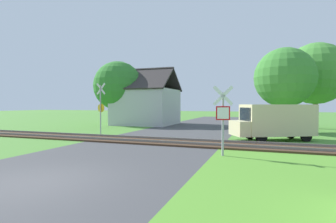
{
  "coord_description": "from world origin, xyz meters",
  "views": [
    {
      "loc": [
        5.99,
        -5.73,
        2.24
      ],
      "look_at": [
        0.5,
        9.63,
        1.8
      ],
      "focal_mm": 28.0,
      "sensor_mm": 36.0,
      "label": 1
    }
  ],
  "objects": [
    {
      "name": "tree_far",
      "position": [
        10.68,
        21.65,
        5.07
      ],
      "size": [
        5.63,
        5.63,
        7.9
      ],
      "color": "#513823",
      "rests_on": "ground"
    },
    {
      "name": "ground_plane",
      "position": [
        0.0,
        0.0,
        0.0
      ],
      "size": [
        160.0,
        160.0,
        0.0
      ],
      "primitive_type": "plane",
      "color": "#4C8433"
    },
    {
      "name": "mail_truck",
      "position": [
        6.76,
        11.78,
        1.24
      ],
      "size": [
        5.2,
        3.9,
        2.24
      ],
      "rotation": [
        0.0,
        0.0,
        2.05
      ],
      "color": "beige",
      "rests_on": "ground"
    },
    {
      "name": "tree_left",
      "position": [
        -9.07,
        19.86,
        4.31
      ],
      "size": [
        5.4,
        5.4,
        7.02
      ],
      "color": "#513823",
      "rests_on": "ground"
    },
    {
      "name": "rail_track",
      "position": [
        0.0,
        8.63,
        0.06
      ],
      "size": [
        60.0,
        2.6,
        0.22
      ],
      "color": "#422D1E",
      "rests_on": "ground"
    },
    {
      "name": "stop_sign_near",
      "position": [
        4.42,
        5.73,
        1.74
      ],
      "size": [
        0.86,
        0.22,
        3.06
      ],
      "rotation": [
        0.0,
        0.0,
        3.36
      ],
      "color": "#9E9EA5",
      "rests_on": "ground"
    },
    {
      "name": "crossing_sign_far",
      "position": [
        -5.31,
        10.96,
        2.15
      ],
      "size": [
        0.87,
        0.2,
        3.84
      ],
      "rotation": [
        0.0,
        0.0,
        -0.18
      ],
      "color": "#9E9EA5",
      "rests_on": "ground"
    },
    {
      "name": "house",
      "position": [
        -6.2,
        21.2,
        2.13
      ],
      "size": [
        6.47,
        6.69,
        6.31
      ],
      "rotation": [
        0.0,
        0.0,
        0.01
      ],
      "color": "#B7B7BC",
      "rests_on": "ground"
    },
    {
      "name": "road_asphalt",
      "position": [
        0.0,
        2.0,
        0.0
      ],
      "size": [
        7.98,
        80.0,
        0.01
      ],
      "primitive_type": "cube",
      "color": "#424244",
      "rests_on": "ground"
    },
    {
      "name": "tree_right",
      "position": [
        7.73,
        17.26,
        4.4
      ],
      "size": [
        4.77,
        4.77,
        6.79
      ],
      "color": "#513823",
      "rests_on": "ground"
    }
  ]
}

